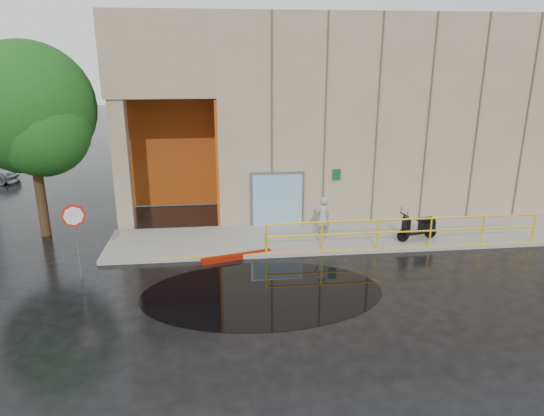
{
  "coord_description": "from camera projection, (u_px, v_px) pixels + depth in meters",
  "views": [
    {
      "loc": [
        -1.97,
        -11.86,
        6.41
      ],
      "look_at": [
        -0.33,
        3.0,
        1.75
      ],
      "focal_mm": 32.0,
      "sensor_mm": 36.0,
      "label": 1
    }
  ],
  "objects": [
    {
      "name": "ground",
      "position": [
        296.0,
        300.0,
        13.37
      ],
      "size": [
        120.0,
        120.0,
        0.0
      ],
      "primitive_type": "plane",
      "color": "black",
      "rests_on": "ground"
    },
    {
      "name": "sidewalk",
      "position": [
        383.0,
        235.0,
        18.04
      ],
      "size": [
        20.0,
        3.0,
        0.15
      ],
      "primitive_type": "cube",
      "color": "gray",
      "rests_on": "ground"
    },
    {
      "name": "building",
      "position": [
        367.0,
        106.0,
        23.08
      ],
      "size": [
        20.0,
        10.17,
        8.0
      ],
      "color": "gray",
      "rests_on": "ground"
    },
    {
      "name": "guardrail",
      "position": [
        404.0,
        232.0,
        16.6
      ],
      "size": [
        9.56,
        0.06,
        1.03
      ],
      "color": "yellow",
      "rests_on": "sidewalk"
    },
    {
      "name": "person",
      "position": [
        323.0,
        218.0,
        17.31
      ],
      "size": [
        0.65,
        0.51,
        1.56
      ],
      "primitive_type": "imported",
      "rotation": [
        0.0,
        0.0,
        3.42
      ],
      "color": "#98989D",
      "rests_on": "sidewalk"
    },
    {
      "name": "scooter",
      "position": [
        419.0,
        221.0,
        17.21
      ],
      "size": [
        1.64,
        0.85,
        1.24
      ],
      "rotation": [
        0.0,
        0.0,
        0.22
      ],
      "color": "black",
      "rests_on": "sidewalk"
    },
    {
      "name": "stop_sign",
      "position": [
        75.0,
        224.0,
        14.15
      ],
      "size": [
        0.69,
        0.27,
        2.37
      ],
      "rotation": [
        0.0,
        0.0,
        -0.06
      ],
      "color": "slate",
      "rests_on": "ground"
    },
    {
      "name": "red_curb",
      "position": [
        237.0,
        257.0,
        16.06
      ],
      "size": [
        2.37,
        0.79,
        0.18
      ],
      "primitive_type": "cube",
      "rotation": [
        0.0,
        0.0,
        0.26
      ],
      "color": "#851102",
      "rests_on": "ground"
    },
    {
      "name": "puddle",
      "position": [
        262.0,
        293.0,
        13.79
      ],
      "size": [
        6.9,
        4.25,
        0.01
      ],
      "primitive_type": "cube",
      "rotation": [
        0.0,
        0.0,
        0.0
      ],
      "color": "black",
      "rests_on": "ground"
    },
    {
      "name": "tree_near",
      "position": [
        32.0,
        114.0,
        16.83
      ],
      "size": [
        4.62,
        4.62,
        7.03
      ],
      "rotation": [
        0.0,
        0.0,
        -0.28
      ],
      "color": "#311E10",
      "rests_on": "ground"
    }
  ]
}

